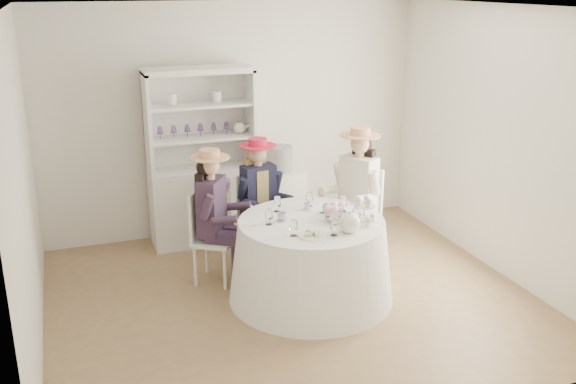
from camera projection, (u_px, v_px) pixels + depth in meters
name	position (u px, v px, depth m)	size (l,w,h in m)	color
ground	(291.00, 299.00, 6.16)	(4.50, 4.50, 0.00)	olive
ceiling	(292.00, 7.00, 5.31)	(4.50, 4.50, 0.00)	white
wall_back	(234.00, 120.00, 7.53)	(4.50, 4.50, 0.00)	silver
wall_front	(403.00, 247.00, 3.95)	(4.50, 4.50, 0.00)	silver
wall_left	(22.00, 190.00, 5.02)	(4.50, 4.50, 0.00)	silver
wall_right	(501.00, 143.00, 6.46)	(4.50, 4.50, 0.00)	silver
tea_table	(311.00, 260.00, 6.08)	(1.57, 1.57, 0.79)	white
hutch	(203.00, 182.00, 7.32)	(1.35, 0.85, 2.02)	silver
side_table	(280.00, 200.00, 7.77)	(0.48, 0.48, 0.74)	silver
hatbox	(280.00, 159.00, 7.60)	(0.30, 0.30, 0.30)	black
guest_left	(214.00, 209.00, 6.29)	(0.59, 0.56, 1.38)	silver
guest_mid	(259.00, 193.00, 6.78)	(0.51, 0.53, 1.36)	silver
guest_right	(357.00, 187.00, 6.77)	(0.63, 0.58, 1.47)	silver
spare_chair	(219.00, 208.00, 7.21)	(0.49, 0.49, 0.87)	silver
teacup_a	(282.00, 217.00, 5.94)	(0.09, 0.09, 0.07)	white
teacup_b	(307.00, 207.00, 6.22)	(0.07, 0.07, 0.07)	white
teacup_c	(327.00, 209.00, 6.14)	(0.10, 0.10, 0.08)	white
flower_bowl	(335.00, 218.00, 5.94)	(0.21, 0.21, 0.05)	white
flower_arrangement	(334.00, 210.00, 5.97)	(0.18, 0.19, 0.07)	pink
table_teapot	(350.00, 223.00, 5.66)	(0.27, 0.19, 0.20)	white
sandwich_plate	(313.00, 235.00, 5.59)	(0.25, 0.25, 0.06)	white
cupcake_stand	(364.00, 214.00, 5.86)	(0.26, 0.26, 0.25)	white
stemware_set	(312.00, 213.00, 5.93)	(0.86, 0.86, 0.15)	white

